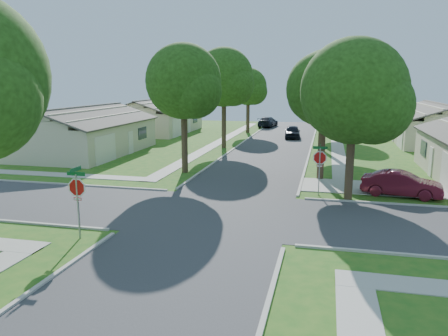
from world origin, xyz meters
TOP-DOWN VIEW (x-y plane):
  - ground at (0.00, 0.00)m, footprint 100.00×100.00m
  - road_ns at (0.00, 0.00)m, footprint 7.00×100.00m
  - sidewalk_ne at (6.10, 26.00)m, footprint 1.20×40.00m
  - sidewalk_nw at (-6.10, 26.00)m, footprint 1.20×40.00m
  - driveway at (7.90, 7.10)m, footprint 8.80×3.60m
  - stop_sign_sw at (-4.70, -4.70)m, footprint 1.05×0.80m
  - stop_sign_ne at (4.70, 4.70)m, footprint 1.05×0.80m
  - tree_e_near at (4.75, 9.01)m, footprint 4.97×4.80m
  - tree_e_mid at (4.76, 21.01)m, footprint 5.59×5.40m
  - tree_e_far at (4.75, 34.01)m, footprint 5.17×5.00m
  - tree_w_near at (-4.64, 9.01)m, footprint 5.38×5.20m
  - tree_w_mid at (-4.64, 21.01)m, footprint 5.80×5.60m
  - tree_w_far at (-4.65, 34.01)m, footprint 4.76×4.60m
  - tree_ne_corner at (6.36, 4.21)m, footprint 5.80×5.60m
  - house_ne_far at (15.99, 29.00)m, footprint 8.42×13.60m
  - house_nw_near at (-15.99, 15.00)m, footprint 8.42×13.60m
  - house_nw_far at (-15.99, 32.00)m, footprint 8.42×13.60m
  - car_driveway at (9.23, 5.50)m, footprint 4.51×2.31m
  - car_curb_east at (1.20, 29.99)m, footprint 2.01×4.32m
  - car_curb_west at (-3.20, 41.64)m, footprint 2.60×5.17m

SIDE VIEW (x-z plane):
  - ground at x=0.00m, z-range 0.00..0.00m
  - road_ns at x=0.00m, z-range -0.01..0.01m
  - sidewalk_ne at x=6.10m, z-range 0.00..0.04m
  - sidewalk_nw at x=-6.10m, z-range 0.00..0.04m
  - driveway at x=7.90m, z-range 0.00..0.05m
  - car_driveway at x=9.23m, z-range 0.00..1.42m
  - car_curb_east at x=1.20m, z-range 0.00..1.43m
  - car_curb_west at x=-3.20m, z-range 0.00..1.44m
  - house_ne_far at x=15.99m, z-range -0.60..3.63m
  - house_nw_near at x=-15.99m, z-range -0.60..3.63m
  - house_nw_far at x=-15.99m, z-range -0.60..3.63m
  - stop_sign_sw at x=-4.70m, z-range 0.54..3.52m
  - stop_sign_ne at x=4.70m, z-range 0.54..3.52m
  - tree_w_far at x=-4.65m, z-range 1.49..9.52m
  - tree_ne_corner at x=6.36m, z-range 1.26..9.92m
  - tree_e_near at x=4.75m, z-range 1.50..9.78m
  - tree_e_far at x=4.75m, z-range 1.62..10.34m
  - tree_w_near at x=-4.64m, z-range 1.63..10.60m
  - tree_e_mid at x=4.76m, z-range 1.64..10.86m
  - tree_w_mid at x=-4.64m, z-range 1.71..11.27m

